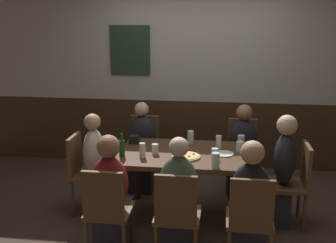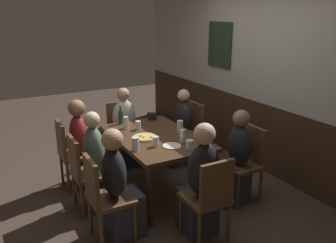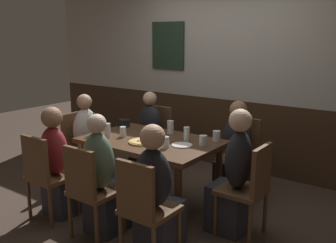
{
  "view_description": "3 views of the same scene",
  "coord_description": "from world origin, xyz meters",
  "px_view_note": "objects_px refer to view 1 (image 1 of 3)",
  "views": [
    {
      "loc": [
        0.36,
        -4.13,
        2.18
      ],
      "look_at": [
        -0.2,
        0.01,
        1.07
      ],
      "focal_mm": 44.52,
      "sensor_mm": 36.0,
      "label": 1
    },
    {
      "loc": [
        3.55,
        -1.77,
        2.17
      ],
      "look_at": [
        0.09,
        0.11,
        0.93
      ],
      "focal_mm": 37.94,
      "sensor_mm": 36.0,
      "label": 2
    },
    {
      "loc": [
        2.43,
        -3.03,
        1.82
      ],
      "look_at": [
        0.16,
        0.08,
        0.94
      ],
      "focal_mm": 41.07,
      "sensor_mm": 36.0,
      "label": 3
    }
  ],
  "objects_px": {
    "person_mid_near": "(179,206)",
    "person_head_west": "(99,172)",
    "chair_mid_near": "(177,212)",
    "chair_right_near": "(250,217)",
    "chair_left_far": "(144,146)",
    "highball_clear": "(142,151)",
    "chair_right_far": "(242,151)",
    "tumbler_water": "(155,150)",
    "plate_white_large": "(224,154)",
    "condiment_caddy": "(134,139)",
    "tumbler_short": "(219,143)",
    "chair_head_west": "(84,169)",
    "person_right_far": "(242,157)",
    "pint_glass_pale": "(241,141)",
    "person_right_near": "(249,210)",
    "person_left_far": "(142,153)",
    "pizza": "(186,156)",
    "pint_glass_stout": "(215,154)",
    "dining_table": "(186,161)",
    "beer_glass_tall": "(240,147)",
    "beer_glass_half": "(191,138)",
    "chair_head_east": "(294,180)",
    "person_left_near": "(112,201)",
    "pint_glass_amber": "(216,161)",
    "beer_bottle_green": "(122,147)",
    "person_head_east": "(279,178)",
    "chair_left_near": "(107,208)"
  },
  "relations": [
    {
      "from": "person_head_west",
      "to": "chair_right_near",
      "type": "bearing_deg",
      "value": -28.87
    },
    {
      "from": "chair_mid_near",
      "to": "chair_right_near",
      "type": "bearing_deg",
      "value": 0.0
    },
    {
      "from": "person_head_east",
      "to": "tumbler_short",
      "type": "bearing_deg",
      "value": 164.93
    },
    {
      "from": "beer_bottle_green",
      "to": "plate_white_large",
      "type": "distance_m",
      "value": 1.06
    },
    {
      "from": "tumbler_water",
      "to": "beer_bottle_green",
      "type": "height_order",
      "value": "beer_bottle_green"
    },
    {
      "from": "person_left_far",
      "to": "condiment_caddy",
      "type": "height_order",
      "value": "person_left_far"
    },
    {
      "from": "chair_right_near",
      "to": "highball_clear",
      "type": "xyz_separation_m",
      "value": [
        -1.05,
        0.67,
        0.31
      ]
    },
    {
      "from": "pint_glass_pale",
      "to": "pint_glass_amber",
      "type": "xyz_separation_m",
      "value": [
        -0.27,
        -0.76,
        0.02
      ]
    },
    {
      "from": "condiment_caddy",
      "to": "chair_head_west",
      "type": "bearing_deg",
      "value": -154.05
    },
    {
      "from": "person_left_near",
      "to": "person_head_west",
      "type": "xyz_separation_m",
      "value": [
        -0.34,
        0.71,
        -0.01
      ]
    },
    {
      "from": "chair_mid_near",
      "to": "pizza",
      "type": "height_order",
      "value": "chair_mid_near"
    },
    {
      "from": "pizza",
      "to": "tumbler_water",
      "type": "height_order",
      "value": "tumbler_water"
    },
    {
      "from": "pint_glass_pale",
      "to": "pint_glass_stout",
      "type": "bearing_deg",
      "value": -118.6
    },
    {
      "from": "person_right_far",
      "to": "pint_glass_pale",
      "type": "distance_m",
      "value": 0.48
    },
    {
      "from": "person_right_near",
      "to": "pint_glass_stout",
      "type": "xyz_separation_m",
      "value": [
        -0.32,
        0.56,
        0.31
      ]
    },
    {
      "from": "chair_head_east",
      "to": "chair_mid_near",
      "type": "relative_size",
      "value": 1.0
    },
    {
      "from": "person_mid_near",
      "to": "person_left_far",
      "type": "bearing_deg",
      "value": 113.71
    },
    {
      "from": "chair_left_far",
      "to": "highball_clear",
      "type": "bearing_deg",
      "value": -79.8
    },
    {
      "from": "person_mid_near",
      "to": "pint_glass_pale",
      "type": "height_order",
      "value": "person_mid_near"
    },
    {
      "from": "chair_right_far",
      "to": "tumbler_water",
      "type": "relative_size",
      "value": 8.11
    },
    {
      "from": "person_left_near",
      "to": "condiment_caddy",
      "type": "distance_m",
      "value": 1.01
    },
    {
      "from": "person_mid_near",
      "to": "person_head_west",
      "type": "relative_size",
      "value": 1.01
    },
    {
      "from": "dining_table",
      "to": "tumbler_water",
      "type": "relative_size",
      "value": 13.05
    },
    {
      "from": "chair_mid_near",
      "to": "person_right_far",
      "type": "bearing_deg",
      "value": 68.5
    },
    {
      "from": "chair_right_near",
      "to": "person_right_near",
      "type": "bearing_deg",
      "value": 90.0
    },
    {
      "from": "highball_clear",
      "to": "tumbler_water",
      "type": "xyz_separation_m",
      "value": [
        0.11,
        0.12,
        -0.02
      ]
    },
    {
      "from": "plate_white_large",
      "to": "condiment_caddy",
      "type": "bearing_deg",
      "value": 166.13
    },
    {
      "from": "person_left_far",
      "to": "beer_glass_half",
      "type": "relative_size",
      "value": 7.61
    },
    {
      "from": "person_left_far",
      "to": "beer_glass_half",
      "type": "distance_m",
      "value": 0.82
    },
    {
      "from": "person_head_east",
      "to": "tumbler_water",
      "type": "bearing_deg",
      "value": -176.25
    },
    {
      "from": "person_right_far",
      "to": "pint_glass_pale",
      "type": "height_order",
      "value": "person_right_far"
    },
    {
      "from": "dining_table",
      "to": "condiment_caddy",
      "type": "distance_m",
      "value": 0.67
    },
    {
      "from": "person_right_far",
      "to": "beer_glass_half",
      "type": "bearing_deg",
      "value": -147.37
    },
    {
      "from": "chair_mid_near",
      "to": "pint_glass_stout",
      "type": "xyz_separation_m",
      "value": [
        0.3,
        0.72,
        0.3
      ]
    },
    {
      "from": "chair_head_east",
      "to": "pint_glass_stout",
      "type": "bearing_deg",
      "value": -169.55
    },
    {
      "from": "tumbler_short",
      "to": "chair_head_west",
      "type": "bearing_deg",
      "value": -173.37
    },
    {
      "from": "person_mid_near",
      "to": "condiment_caddy",
      "type": "height_order",
      "value": "person_mid_near"
    },
    {
      "from": "beer_glass_tall",
      "to": "chair_left_far",
      "type": "bearing_deg",
      "value": 147.68
    },
    {
      "from": "dining_table",
      "to": "beer_glass_tall",
      "type": "height_order",
      "value": "beer_glass_tall"
    },
    {
      "from": "beer_glass_half",
      "to": "pint_glass_stout",
      "type": "relative_size",
      "value": 1.3
    },
    {
      "from": "chair_right_far",
      "to": "condiment_caddy",
      "type": "bearing_deg",
      "value": -153.2
    },
    {
      "from": "beer_glass_tall",
      "to": "chair_head_west",
      "type": "bearing_deg",
      "value": -175.72
    },
    {
      "from": "person_mid_near",
      "to": "beer_glass_half",
      "type": "distance_m",
      "value": 1.08
    },
    {
      "from": "pizza",
      "to": "dining_table",
      "type": "bearing_deg",
      "value": 94.46
    },
    {
      "from": "person_mid_near",
      "to": "highball_clear",
      "type": "xyz_separation_m",
      "value": [
        -0.43,
        0.51,
        0.33
      ]
    },
    {
      "from": "chair_left_near",
      "to": "person_right_far",
      "type": "distance_m",
      "value": 2.01
    },
    {
      "from": "pint_glass_amber",
      "to": "beer_bottle_green",
      "type": "height_order",
      "value": "beer_bottle_green"
    },
    {
      "from": "person_left_near",
      "to": "person_right_far",
      "type": "distance_m",
      "value": 1.89
    },
    {
      "from": "person_mid_near",
      "to": "tumbler_water",
      "type": "xyz_separation_m",
      "value": [
        -0.32,
        0.63,
        0.31
      ]
    },
    {
      "from": "chair_left_far",
      "to": "highball_clear",
      "type": "xyz_separation_m",
      "value": [
        0.19,
        -1.07,
        0.31
      ]
    }
  ]
}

